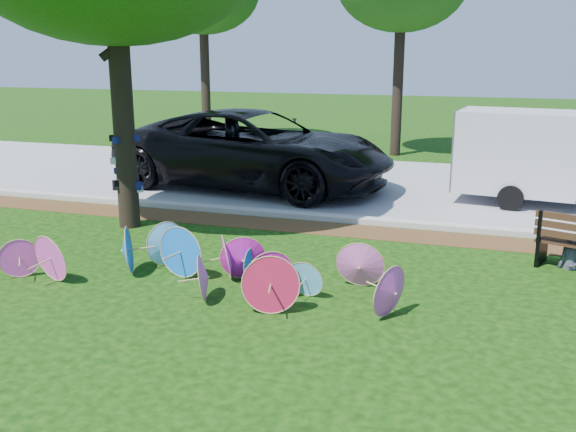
{
  "coord_description": "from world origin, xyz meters",
  "views": [
    {
      "loc": [
        3.7,
        -8.16,
        3.69
      ],
      "look_at": [
        0.5,
        2.0,
        0.9
      ],
      "focal_mm": 40.0,
      "sensor_mm": 36.0,
      "label": 1
    }
  ],
  "objects_px": {
    "person_left": "(574,236)",
    "black_van": "(254,149)",
    "cargo_trailer": "(518,151)",
    "parasol_pile": "(213,263)"
  },
  "relations": [
    {
      "from": "black_van",
      "to": "cargo_trailer",
      "type": "relative_size",
      "value": 2.7
    },
    {
      "from": "black_van",
      "to": "person_left",
      "type": "xyz_separation_m",
      "value": [
        7.55,
        -4.69,
        -0.45
      ]
    },
    {
      "from": "black_van",
      "to": "cargo_trailer",
      "type": "height_order",
      "value": "cargo_trailer"
    },
    {
      "from": "cargo_trailer",
      "to": "parasol_pile",
      "type": "bearing_deg",
      "value": -114.56
    },
    {
      "from": "black_van",
      "to": "cargo_trailer",
      "type": "distance_m",
      "value": 6.75
    },
    {
      "from": "cargo_trailer",
      "to": "person_left",
      "type": "xyz_separation_m",
      "value": [
        0.81,
        -4.92,
        -0.67
      ]
    },
    {
      "from": "black_van",
      "to": "parasol_pile",
      "type": "bearing_deg",
      "value": -157.12
    },
    {
      "from": "person_left",
      "to": "black_van",
      "type": "bearing_deg",
      "value": 163.15
    },
    {
      "from": "parasol_pile",
      "to": "cargo_trailer",
      "type": "relative_size",
      "value": 2.41
    },
    {
      "from": "parasol_pile",
      "to": "cargo_trailer",
      "type": "xyz_separation_m",
      "value": [
        4.72,
        7.53,
        0.88
      ]
    }
  ]
}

